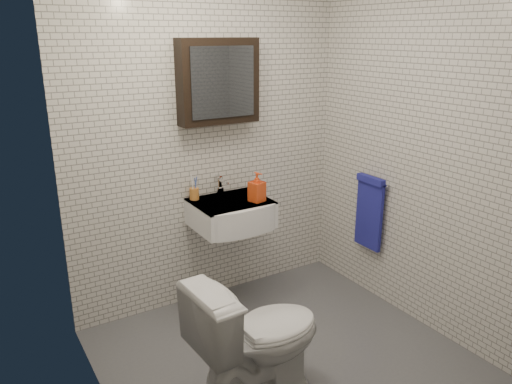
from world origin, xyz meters
TOP-DOWN VIEW (x-y plane):
  - ground at (0.00, 0.00)m, footprint 2.20×2.00m
  - room_shell at (0.00, 0.00)m, footprint 2.22×2.02m
  - washbasin at (0.05, 0.73)m, footprint 0.55×0.50m
  - faucet at (0.05, 0.93)m, footprint 0.06×0.20m
  - mirror_cabinet at (0.05, 0.93)m, footprint 0.60×0.15m
  - towel_rail at (1.04, 0.35)m, footprint 0.09×0.30m
  - toothbrush_cup at (-0.16, 0.94)m, footprint 0.08×0.08m
  - soap_bottle at (0.21, 0.66)m, footprint 0.12×0.12m
  - toilet at (-0.33, -0.23)m, footprint 0.79×0.48m

SIDE VIEW (x-z plane):
  - ground at x=0.00m, z-range 0.00..0.01m
  - toilet at x=-0.33m, z-range 0.00..0.79m
  - towel_rail at x=1.04m, z-range 0.43..1.01m
  - washbasin at x=0.05m, z-range 0.66..0.86m
  - toothbrush_cup at x=-0.16m, z-range 0.80..0.99m
  - faucet at x=0.05m, z-range 0.84..0.99m
  - soap_bottle at x=0.21m, z-range 0.85..1.07m
  - room_shell at x=0.00m, z-range 0.21..2.72m
  - mirror_cabinet at x=0.05m, z-range 1.40..2.00m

